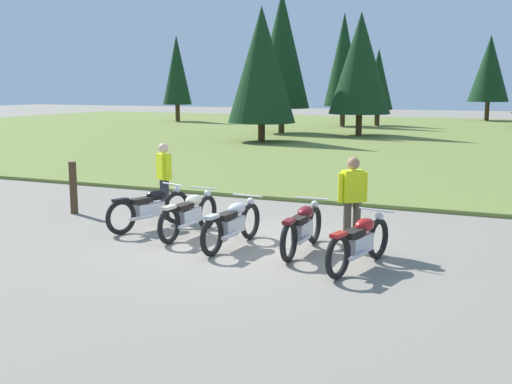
{
  "coord_description": "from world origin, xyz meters",
  "views": [
    {
      "loc": [
        4.77,
        -10.18,
        2.89
      ],
      "look_at": [
        0.0,
        0.6,
        0.9
      ],
      "focal_mm": 44.05,
      "sensor_mm": 36.0,
      "label": 1
    }
  ],
  "objects": [
    {
      "name": "motorcycle_silver",
      "position": [
        -0.11,
        -0.2,
        0.44
      ],
      "size": [
        0.62,
        2.1,
        0.88
      ],
      "color": "black",
      "rests_on": "ground"
    },
    {
      "name": "rider_near_row_end",
      "position": [
        1.93,
        0.45,
        0.95
      ],
      "size": [
        0.45,
        0.4,
        1.67
      ],
      "color": "#4C4233",
      "rests_on": "ground"
    },
    {
      "name": "motorcycle_maroon",
      "position": [
        1.16,
        0.0,
        0.44
      ],
      "size": [
        0.62,
        2.1,
        0.88
      ],
      "color": "black",
      "rests_on": "ground"
    },
    {
      "name": "forest_treeline",
      "position": [
        -1.08,
        31.13,
        4.42
      ],
      "size": [
        45.75,
        29.41,
        8.89
      ],
      "color": "#47331E",
      "rests_on": "ground"
    },
    {
      "name": "ground_plane",
      "position": [
        0.0,
        0.0,
        0.0
      ],
      "size": [
        140.0,
        140.0,
        0.0
      ],
      "primitive_type": "plane",
      "color": "gray"
    },
    {
      "name": "rider_with_back_turned",
      "position": [
        -2.58,
        1.45,
        0.95
      ],
      "size": [
        0.45,
        0.39,
        1.67
      ],
      "color": "#2D2D38",
      "rests_on": "ground"
    },
    {
      "name": "motorcycle_cream",
      "position": [
        -1.26,
        0.24,
        0.44
      ],
      "size": [
        0.62,
        2.1,
        0.88
      ],
      "color": "black",
      "rests_on": "ground"
    },
    {
      "name": "motorcycle_red",
      "position": [
        2.34,
        -0.59,
        0.44
      ],
      "size": [
        0.7,
        2.07,
        0.88
      ],
      "color": "black",
      "rests_on": "ground"
    },
    {
      "name": "grass_moorland",
      "position": [
        0.0,
        26.48,
        0.05
      ],
      "size": [
        80.0,
        44.0,
        0.1
      ],
      "primitive_type": "cube",
      "color": "olive",
      "rests_on": "ground"
    },
    {
      "name": "motorcycle_black",
      "position": [
        -2.3,
        0.45,
        0.44
      ],
      "size": [
        0.9,
        2.01,
        0.88
      ],
      "color": "black",
      "rests_on": "ground"
    },
    {
      "name": "trail_marker_post",
      "position": [
        -4.77,
        1.06,
        0.6
      ],
      "size": [
        0.12,
        0.12,
        1.2
      ],
      "primitive_type": "cube",
      "color": "#47331E",
      "rests_on": "ground"
    }
  ]
}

